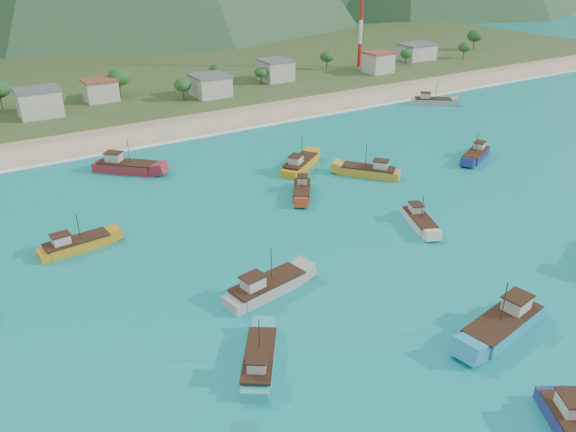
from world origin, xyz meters
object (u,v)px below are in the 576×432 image
boat_4 (476,155)px  boat_16 (503,325)px  boat_17 (266,288)px  boat_24 (126,167)px  boat_19 (300,165)px  boat_2 (76,245)px  boat_12 (259,362)px  boat_22 (302,191)px  boat_10 (432,102)px  boat_23 (370,172)px  boat_21 (419,221)px

boat_4 → boat_16: bearing=108.6°
boat_17 → boat_24: (-2.15, 50.95, 0.12)m
boat_19 → boat_2: bearing=-111.2°
boat_12 → boat_22: boat_12 is taller
boat_10 → boat_17: bearing=-19.7°
boat_4 → boat_23: (-24.71, 4.03, 0.10)m
boat_12 → boat_23: (44.03, 35.91, 0.12)m
boat_4 → boat_12: boat_4 is taller
boat_4 → boat_21: boat_4 is taller
boat_17 → boat_22: 31.71m
boat_12 → boat_19: bearing=87.2°
boat_12 → boat_17: size_ratio=0.85×
boat_17 → boat_24: 50.99m
boat_23 → boat_24: (-38.74, 26.55, 0.13)m
boat_12 → boat_16: size_ratio=0.77×
boat_2 → boat_22: (38.62, -0.48, -0.08)m
boat_24 → boat_16: bearing=59.9°
boat_16 → boat_24: 74.92m
boat_12 → boat_21: 40.74m
boat_10 → boat_21: bearing=-9.7°
boat_10 → boat_17: size_ratio=0.90×
boat_2 → boat_24: (15.59, 26.61, 0.24)m
boat_12 → boat_17: 13.71m
boat_19 → boat_22: size_ratio=1.20×
boat_4 → boat_22: 40.57m
boat_17 → boat_23: boat_17 is taller
boat_23 → boat_24: 46.97m
boat_2 → boat_23: 54.33m
boat_16 → boat_24: bearing=7.2°
boat_10 → boat_19: size_ratio=0.95×
boat_12 → boat_23: 56.82m
boat_4 → boat_17: 64.59m
boat_12 → boat_16: 28.10m
boat_22 → boat_24: 35.56m
boat_2 → boat_4: boat_4 is taller
boat_16 → boat_2: bearing=29.8°
boat_22 → boat_10: bearing=-118.0°
boat_16 → boat_22: 44.81m
boat_10 → boat_19: (-57.47, -22.06, 0.05)m
boat_10 → boat_16: (-65.81, -77.49, 0.19)m
boat_4 → boat_22: size_ratio=1.13×
boat_16 → boat_17: boat_16 is taller
boat_22 → boat_24: boat_24 is taller
boat_17 → boat_23: 43.98m
boat_16 → boat_19: boat_16 is taller
boat_4 → boat_19: 36.76m
boat_2 → boat_17: bearing=30.5°
boat_22 → boat_16: bearing=122.5°
boat_2 → boat_10: size_ratio=0.98×
boat_17 → boat_23: (36.59, 24.39, -0.02)m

